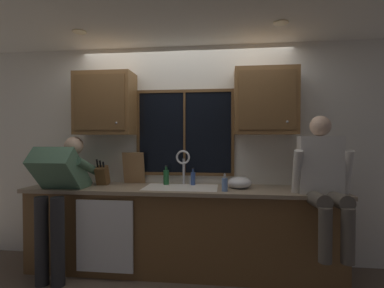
# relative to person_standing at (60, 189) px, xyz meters

# --- Properties ---
(back_wall) EXTENTS (5.73, 0.12, 2.55)m
(back_wall) POSITION_rel_person_standing_xyz_m (1.24, 0.64, 0.34)
(back_wall) COLOR silver
(back_wall) RESTS_ON floor
(ceiling_downlight_left) EXTENTS (0.14, 0.14, 0.01)m
(ceiling_downlight_left) POSITION_rel_person_standing_xyz_m (0.24, -0.02, 1.61)
(ceiling_downlight_left) COLOR #FFEAB2
(ceiling_downlight_right) EXTENTS (0.14, 0.14, 0.01)m
(ceiling_downlight_right) POSITION_rel_person_standing_xyz_m (2.24, -0.02, 1.61)
(ceiling_downlight_right) COLOR #FFEAB2
(window_glass) EXTENTS (1.10, 0.02, 0.95)m
(window_glass) POSITION_rel_person_standing_xyz_m (1.24, 0.57, 0.59)
(window_glass) COLOR black
(window_frame_top) EXTENTS (1.17, 0.02, 0.04)m
(window_frame_top) POSITION_rel_person_standing_xyz_m (1.24, 0.56, 1.09)
(window_frame_top) COLOR brown
(window_frame_bottom) EXTENTS (1.17, 0.02, 0.04)m
(window_frame_bottom) POSITION_rel_person_standing_xyz_m (1.24, 0.56, 0.10)
(window_frame_bottom) COLOR brown
(window_frame_left) EXTENTS (0.03, 0.02, 0.95)m
(window_frame_left) POSITION_rel_person_standing_xyz_m (0.68, 0.56, 0.59)
(window_frame_left) COLOR brown
(window_frame_right) EXTENTS (0.03, 0.02, 0.95)m
(window_frame_right) POSITION_rel_person_standing_xyz_m (1.81, 0.56, 0.59)
(window_frame_right) COLOR brown
(window_mullion_center) EXTENTS (0.02, 0.02, 0.95)m
(window_mullion_center) POSITION_rel_person_standing_xyz_m (1.24, 0.56, 0.59)
(window_mullion_center) COLOR brown
(lower_cabinet_run) EXTENTS (3.33, 0.58, 0.88)m
(lower_cabinet_run) POSITION_rel_person_standing_xyz_m (1.24, 0.29, -0.49)
(lower_cabinet_run) COLOR brown
(lower_cabinet_run) RESTS_ON floor
(countertop) EXTENTS (3.39, 0.62, 0.04)m
(countertop) POSITION_rel_person_standing_xyz_m (1.24, 0.27, -0.03)
(countertop) COLOR gray
(countertop) RESTS_ON lower_cabinet_run
(dishwasher_front) EXTENTS (0.60, 0.02, 0.74)m
(dishwasher_front) POSITION_rel_person_standing_xyz_m (0.50, -0.03, -0.47)
(dishwasher_front) COLOR white
(upper_cabinet_left) EXTENTS (0.67, 0.36, 0.72)m
(upper_cabinet_left) POSITION_rel_person_standing_xyz_m (0.33, 0.41, 0.93)
(upper_cabinet_left) COLOR brown
(upper_cabinet_right) EXTENTS (0.67, 0.36, 0.72)m
(upper_cabinet_right) POSITION_rel_person_standing_xyz_m (2.16, 0.41, 0.93)
(upper_cabinet_right) COLOR brown
(sink) EXTENTS (0.80, 0.46, 0.21)m
(sink) POSITION_rel_person_standing_xyz_m (1.24, 0.28, -0.11)
(sink) COLOR white
(sink) RESTS_ON lower_cabinet_run
(faucet) EXTENTS (0.18, 0.09, 0.40)m
(faucet) POSITION_rel_person_standing_xyz_m (1.25, 0.46, 0.24)
(faucet) COLOR silver
(faucet) RESTS_ON countertop
(person_standing) EXTENTS (0.53, 0.72, 1.48)m
(person_standing) POSITION_rel_person_standing_xyz_m (0.00, 0.00, 0.00)
(person_standing) COLOR #262628
(person_standing) RESTS_ON floor
(person_sitting_on_counter) EXTENTS (0.54, 0.60, 1.26)m
(person_sitting_on_counter) POSITION_rel_person_standing_xyz_m (2.65, 0.01, 0.17)
(person_sitting_on_counter) COLOR #595147
(person_sitting_on_counter) RESTS_ON countertop
(knife_block) EXTENTS (0.12, 0.18, 0.32)m
(knife_block) POSITION_rel_person_standing_xyz_m (0.32, 0.33, 0.10)
(knife_block) COLOR brown
(knife_block) RESTS_ON countertop
(cutting_board) EXTENTS (0.26, 0.10, 0.37)m
(cutting_board) POSITION_rel_person_standing_xyz_m (0.64, 0.49, 0.17)
(cutting_board) COLOR #997047
(cutting_board) RESTS_ON countertop
(mixing_bowl) EXTENTS (0.26, 0.26, 0.13)m
(mixing_bowl) POSITION_rel_person_standing_xyz_m (1.88, 0.31, 0.05)
(mixing_bowl) COLOR silver
(mixing_bowl) RESTS_ON countertop
(soap_dispenser) EXTENTS (0.06, 0.07, 0.19)m
(soap_dispenser) POSITION_rel_person_standing_xyz_m (1.72, 0.11, 0.06)
(soap_dispenser) COLOR #668CCC
(soap_dispenser) RESTS_ON countertop
(bottle_green_glass) EXTENTS (0.05, 0.05, 0.20)m
(bottle_green_glass) POSITION_rel_person_standing_xyz_m (1.36, 0.44, 0.07)
(bottle_green_glass) COLOR #334C8C
(bottle_green_glass) RESTS_ON countertop
(bottle_tall_clear) EXTENTS (0.07, 0.07, 0.22)m
(bottle_tall_clear) POSITION_rel_person_standing_xyz_m (1.05, 0.44, 0.08)
(bottle_tall_clear) COLOR #1E592D
(bottle_tall_clear) RESTS_ON countertop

